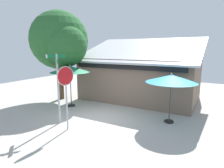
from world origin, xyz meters
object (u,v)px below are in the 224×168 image
Objects in this scene: street_sign_post at (58,82)px; shade_tree at (61,42)px; stop_sign at (66,86)px; patio_umbrella_teal_center at (171,79)px; patio_umbrella_forest_green_left at (70,69)px.

street_sign_post is 0.55× the size of shade_tree.
street_sign_post reaches higher than stop_sign.
stop_sign reaches higher than patio_umbrella_teal_center.
shade_tree is at bearing 130.87° from street_sign_post.
shade_tree reaches higher than patio_umbrella_forest_green_left.
street_sign_post is at bearing -60.66° from patio_umbrella_forest_green_left.
stop_sign is 0.46× the size of shade_tree.
stop_sign is 4.78m from patio_umbrella_teal_center.
patio_umbrella_forest_green_left is at bearing -31.76° from shade_tree.
patio_umbrella_teal_center is at bearing -5.35° from shade_tree.
stop_sign is 5.62m from shade_tree.
shade_tree is at bearing 174.65° from patio_umbrella_teal_center.
patio_umbrella_teal_center is (3.71, 3.01, 0.16)m from stop_sign.
patio_umbrella_teal_center is (4.56, 2.62, 0.15)m from street_sign_post.
patio_umbrella_teal_center is 0.40× the size of shade_tree.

